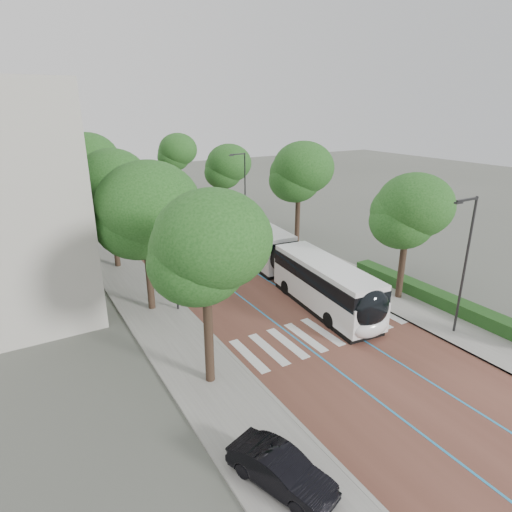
{
  "coord_description": "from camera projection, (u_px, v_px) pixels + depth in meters",
  "views": [
    {
      "loc": [
        -14.52,
        -16.15,
        12.65
      ],
      "look_at": [
        0.23,
        8.7,
        2.4
      ],
      "focal_mm": 30.0,
      "sensor_mm": 36.0,
      "label": 1
    }
  ],
  "objects": [
    {
      "name": "hedge",
      "position": [
        437.0,
        297.0,
        28.5
      ],
      "size": [
        1.2,
        14.0,
        0.8
      ],
      "primitive_type": "cube",
      "color": "#194718",
      "rests_on": "sidewalk_right"
    },
    {
      "name": "lead_bus",
      "position": [
        295.0,
        266.0,
        30.84
      ],
      "size": [
        4.25,
        18.55,
        3.2
      ],
      "rotation": [
        0.0,
        0.0,
        -0.1
      ],
      "color": "black",
      "rests_on": "ground"
    },
    {
      "name": "bus_queued_0",
      "position": [
        197.0,
        219.0,
        43.65
      ],
      "size": [
        2.91,
        12.47,
        3.2
      ],
      "rotation": [
        0.0,
        0.0,
        -0.03
      ],
      "color": "silver",
      "rests_on": "ground"
    },
    {
      "name": "kerb_left",
      "position": [
        90.0,
        210.0,
        54.01
      ],
      "size": [
        0.2,
        140.0,
        0.14
      ],
      "primitive_type": "cube",
      "color": "gray",
      "rests_on": "ground"
    },
    {
      "name": "sidewalk_right",
      "position": [
        187.0,
        199.0,
        60.31
      ],
      "size": [
        4.0,
        140.0,
        0.12
      ],
      "primitive_type": "cube",
      "color": "gray",
      "rests_on": "ground"
    },
    {
      "name": "lane_line_right",
      "position": [
        146.0,
        204.0,
        57.48
      ],
      "size": [
        0.12,
        126.0,
        0.01
      ],
      "primitive_type": "cube",
      "color": "#2585BC",
      "rests_on": "road"
    },
    {
      "name": "trees_right",
      "position": [
        246.0,
        170.0,
        44.95
      ],
      "size": [
        5.48,
        47.2,
        9.19
      ],
      "color": "black",
      "rests_on": "ground"
    },
    {
      "name": "sidewalk_left",
      "position": [
        74.0,
        212.0,
        53.1
      ],
      "size": [
        4.0,
        140.0,
        0.12
      ],
      "primitive_type": "cube",
      "color": "gray",
      "rests_on": "ground"
    },
    {
      "name": "ground",
      "position": [
        331.0,
        340.0,
        24.3
      ],
      "size": [
        160.0,
        160.0,
        0.0
      ],
      "primitive_type": "plane",
      "color": "#51544C",
      "rests_on": "ground"
    },
    {
      "name": "parked_car",
      "position": [
        281.0,
        470.0,
        14.71
      ],
      "size": [
        2.66,
        4.25,
        1.32
      ],
      "primitive_type": "imported",
      "rotation": [
        0.0,
        0.0,
        0.34
      ],
      "color": "black",
      "rests_on": "sidewalk_left"
    },
    {
      "name": "kerb_right",
      "position": [
        175.0,
        201.0,
        59.4
      ],
      "size": [
        0.2,
        140.0,
        0.14
      ],
      "primitive_type": "cube",
      "color": "gray",
      "rests_on": "ground"
    },
    {
      "name": "lane_line_left",
      "position": [
        122.0,
        207.0,
        55.95
      ],
      "size": [
        0.12,
        126.0,
        0.01
      ],
      "primitive_type": "cube",
      "color": "#2585BC",
      "rests_on": "road"
    },
    {
      "name": "zebra_crossing",
      "position": [
        322.0,
        331.0,
        25.2
      ],
      "size": [
        10.55,
        3.6,
        0.01
      ],
      "color": "silver",
      "rests_on": "ground"
    },
    {
      "name": "trees_left",
      "position": [
        93.0,
        176.0,
        38.22
      ],
      "size": [
        6.27,
        60.32,
        9.66
      ],
      "color": "black",
      "rests_on": "ground"
    },
    {
      "name": "bus_queued_1",
      "position": [
        154.0,
        198.0,
        53.72
      ],
      "size": [
        3.3,
        12.53,
        3.2
      ],
      "rotation": [
        0.0,
        0.0,
        0.06
      ],
      "color": "silver",
      "rests_on": "ground"
    },
    {
      "name": "road",
      "position": [
        134.0,
        206.0,
        56.72
      ],
      "size": [
        11.0,
        140.0,
        0.02
      ],
      "primitive_type": "cube",
      "color": "brown",
      "rests_on": "ground"
    },
    {
      "name": "streetlight_near",
      "position": [
        465.0,
        256.0,
        23.44
      ],
      "size": [
        1.82,
        0.2,
        8.0
      ],
      "color": "#29292B",
      "rests_on": "sidewalk_right"
    },
    {
      "name": "bus_queued_2",
      "position": [
        128.0,
        183.0,
        63.82
      ],
      "size": [
        2.6,
        12.41,
        3.2
      ],
      "rotation": [
        0.0,
        0.0,
        -0.01
      ],
      "color": "silver",
      "rests_on": "ground"
    },
    {
      "name": "lamp_post_left",
      "position": [
        174.0,
        251.0,
        26.47
      ],
      "size": [
        0.14,
        0.14,
        8.0
      ],
      "primitive_type": "cylinder",
      "color": "#29292B",
      "rests_on": "sidewalk_left"
    },
    {
      "name": "streetlight_far",
      "position": [
        243.0,
        186.0,
        43.7
      ],
      "size": [
        1.82,
        0.2,
        8.0
      ],
      "color": "#29292B",
      "rests_on": "sidewalk_right"
    }
  ]
}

